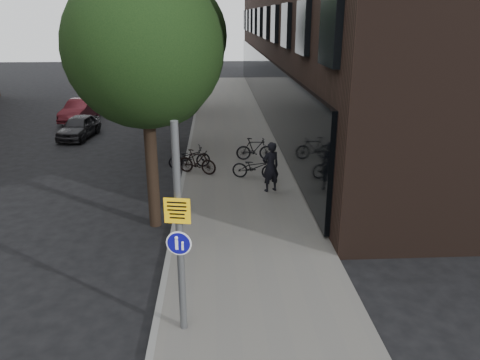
{
  "coord_description": "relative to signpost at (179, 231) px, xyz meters",
  "views": [
    {
      "loc": [
        -0.69,
        -8.86,
        6.14
      ],
      "look_at": [
        -0.06,
        2.88,
        2.0
      ],
      "focal_mm": 35.0,
      "sensor_mm": 36.0,
      "label": 1
    }
  ],
  "objects": [
    {
      "name": "parked_bike_facade_far",
      "position": [
        2.44,
        11.66,
        -1.67
      ],
      "size": [
        1.67,
        0.53,
        1.0
      ],
      "primitive_type": "imported",
      "rotation": [
        0.0,
        0.0,
        1.53
      ],
      "color": "black",
      "rests_on": "sidewalk"
    },
    {
      "name": "parked_bike_curb_near",
      "position": [
        -0.39,
        10.67,
        -1.71
      ],
      "size": [
        1.85,
        1.02,
        0.92
      ],
      "primitive_type": "imported",
      "rotation": [
        0.0,
        0.0,
        1.82
      ],
      "color": "black",
      "rests_on": "sidewalk"
    },
    {
      "name": "street_tree_mid",
      "position": [
        -1.12,
        13.94,
        2.82
      ],
      "size": [
        5.0,
        5.0,
        7.8
      ],
      "color": "black",
      "rests_on": "ground"
    },
    {
      "name": "parked_bike_facade_near",
      "position": [
        2.21,
        9.17,
        -1.71
      ],
      "size": [
        1.86,
        1.06,
        0.93
      ],
      "primitive_type": "imported",
      "rotation": [
        0.0,
        0.0,
        1.3
      ],
      "color": "black",
      "rests_on": "sidewalk"
    },
    {
      "name": "pedestrian",
      "position": [
        2.66,
        7.78,
        -1.26
      ],
      "size": [
        0.78,
        0.66,
        1.83
      ],
      "primitive_type": "imported",
      "rotation": [
        0.0,
        0.0,
        3.54
      ],
      "color": "black",
      "rests_on": "sidewalk"
    },
    {
      "name": "parked_car_near",
      "position": [
        -6.5,
        16.59,
        -1.69
      ],
      "size": [
        1.82,
        3.65,
        1.19
      ],
      "primitive_type": "imported",
      "rotation": [
        0.0,
        0.0,
        -0.12
      ],
      "color": "black",
      "rests_on": "ground"
    },
    {
      "name": "sidewalk",
      "position": [
        1.66,
        10.8,
        -2.23
      ],
      "size": [
        4.5,
        60.0,
        0.12
      ],
      "primitive_type": "cube",
      "color": "#5C5A55",
      "rests_on": "ground"
    },
    {
      "name": "street_tree_near",
      "position": [
        -1.12,
        5.44,
        2.82
      ],
      "size": [
        4.4,
        4.4,
        7.5
      ],
      "color": "black",
      "rests_on": "ground"
    },
    {
      "name": "parked_bike_curb_far",
      "position": [
        -0.05,
        9.91,
        -1.68
      ],
      "size": [
        1.69,
        1.08,
        0.99
      ],
      "primitive_type": "imported",
      "rotation": [
        0.0,
        0.0,
        1.16
      ],
      "color": "black",
      "rests_on": "sidewalk"
    },
    {
      "name": "signpost",
      "position": [
        0.0,
        0.0,
        0.0
      ],
      "size": [
        0.49,
        0.14,
        4.29
      ],
      "rotation": [
        0.0,
        0.0,
        -0.18
      ],
      "color": "#595B5E",
      "rests_on": "sidewalk"
    },
    {
      "name": "street_tree_far",
      "position": [
        -1.12,
        22.94,
        2.82
      ],
      "size": [
        5.0,
        5.0,
        7.8
      ],
      "color": "black",
      "rests_on": "ground"
    },
    {
      "name": "ground",
      "position": [
        1.41,
        0.8,
        -2.29
      ],
      "size": [
        120.0,
        120.0,
        0.0
      ],
      "primitive_type": "plane",
      "color": "black",
      "rests_on": "ground"
    },
    {
      "name": "parked_car_far",
      "position": [
        -7.94,
        30.82,
        -1.66
      ],
      "size": [
        2.06,
        4.42,
        1.25
      ],
      "primitive_type": "imported",
      "rotation": [
        0.0,
        0.0,
        0.07
      ],
      "color": "black",
      "rests_on": "ground"
    },
    {
      "name": "parked_car_mid",
      "position": [
        -7.57,
        20.98,
        -1.64
      ],
      "size": [
        1.86,
        4.09,
        1.3
      ],
      "primitive_type": "imported",
      "rotation": [
        0.0,
        0.0,
        -0.12
      ],
      "color": "#52171F",
      "rests_on": "ground"
    },
    {
      "name": "curb_edge",
      "position": [
        -0.59,
        10.8,
        -2.22
      ],
      "size": [
        0.15,
        60.0,
        0.13
      ],
      "primitive_type": "cube",
      "color": "slate",
      "rests_on": "ground"
    }
  ]
}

